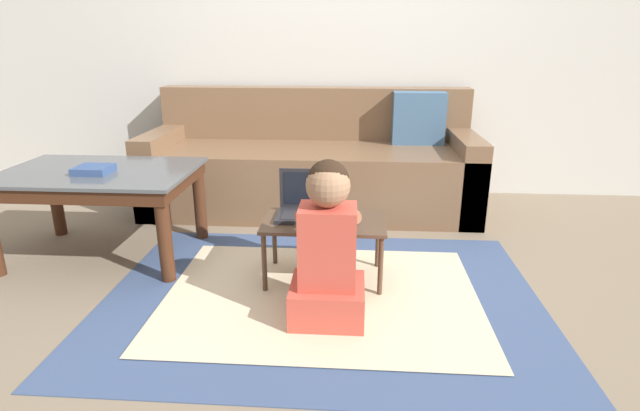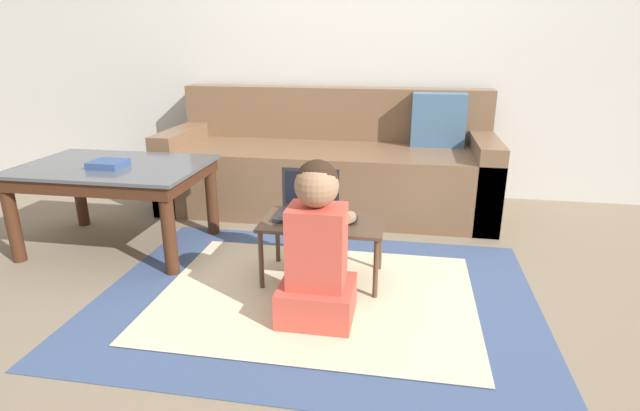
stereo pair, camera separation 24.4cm
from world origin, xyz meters
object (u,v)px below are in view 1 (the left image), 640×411
(computer_mouse, at_px, (352,217))
(person_seated, at_px, (328,250))
(book_on_table, at_px, (93,170))
(laptop_desk, at_px, (324,227))
(couch, at_px, (313,167))
(laptop, at_px, (307,209))
(coffee_table, at_px, (99,183))

(computer_mouse, distance_m, person_seated, 0.38)
(person_seated, xyz_separation_m, book_on_table, (-1.25, 0.52, 0.19))
(person_seated, bearing_deg, laptop_desk, 95.92)
(laptop_desk, relative_size, person_seated, 0.84)
(couch, xyz_separation_m, laptop, (0.06, -1.10, 0.06))
(person_seated, bearing_deg, computer_mouse, 75.26)
(laptop_desk, height_order, person_seated, person_seated)
(laptop, bearing_deg, person_seated, -73.33)
(person_seated, bearing_deg, book_on_table, 157.40)
(laptop_desk, bearing_deg, couch, 97.36)
(couch, xyz_separation_m, person_seated, (0.19, -1.52, 0.03))
(laptop_desk, height_order, book_on_table, book_on_table)
(coffee_table, bearing_deg, couch, 41.32)
(coffee_table, height_order, computer_mouse, coffee_table)
(coffee_table, height_order, book_on_table, book_on_table)
(coffee_table, distance_m, person_seated, 1.39)
(couch, bearing_deg, laptop, -86.80)
(laptop, distance_m, computer_mouse, 0.23)
(laptop_desk, height_order, computer_mouse, computer_mouse)
(laptop_desk, distance_m, laptop, 0.13)
(laptop, height_order, book_on_table, laptop)
(couch, height_order, coffee_table, couch)
(couch, bearing_deg, book_on_table, -136.51)
(computer_mouse, xyz_separation_m, person_seated, (-0.10, -0.37, -0.01))
(couch, xyz_separation_m, coffee_table, (-1.07, -0.94, 0.13))
(laptop_desk, xyz_separation_m, person_seated, (0.04, -0.37, 0.04))
(coffee_table, relative_size, laptop, 3.43)
(laptop, bearing_deg, laptop_desk, -32.02)
(laptop_desk, distance_m, person_seated, 0.37)
(computer_mouse, bearing_deg, coffee_table, 171.22)
(laptop_desk, xyz_separation_m, computer_mouse, (0.14, 0.01, 0.05))
(coffee_table, bearing_deg, laptop_desk, -10.00)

